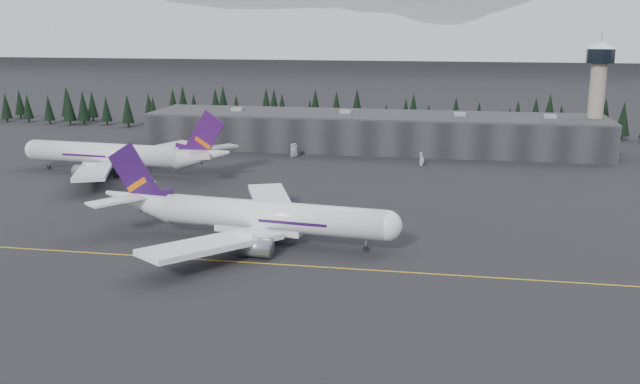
% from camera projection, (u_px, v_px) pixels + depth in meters
% --- Properties ---
extents(ground, '(1400.00, 1400.00, 0.00)m').
position_uv_depth(ground, '(301.00, 262.00, 135.29)').
color(ground, black).
rests_on(ground, ground).
extents(taxiline, '(400.00, 0.40, 0.02)m').
position_uv_depth(taxiline, '(299.00, 266.00, 133.38)').
color(taxiline, gold).
rests_on(taxiline, ground).
extents(terminal, '(160.00, 30.00, 12.60)m').
position_uv_depth(terminal, '(373.00, 131.00, 253.33)').
color(terminal, black).
rests_on(terminal, ground).
extents(control_tower, '(10.00, 10.00, 37.70)m').
position_uv_depth(control_tower, '(598.00, 86.00, 238.99)').
color(control_tower, gray).
rests_on(control_tower, ground).
extents(treeline, '(360.00, 20.00, 15.00)m').
position_uv_depth(treeline, '(383.00, 115.00, 288.42)').
color(treeline, black).
rests_on(treeline, ground).
extents(mountain_ridge, '(4400.00, 900.00, 420.00)m').
position_uv_depth(mountain_ridge, '(436.00, 51.00, 1091.39)').
color(mountain_ridge, white).
rests_on(mountain_ridge, ground).
extents(jet_main, '(66.18, 60.81, 19.48)m').
position_uv_depth(jet_main, '(247.00, 215.00, 147.58)').
color(jet_main, white).
rests_on(jet_main, ground).
extents(jet_parked, '(68.31, 62.82, 20.09)m').
position_uv_depth(jet_parked, '(123.00, 155.00, 211.93)').
color(jet_parked, silver).
rests_on(jet_parked, ground).
extents(gse_vehicle_a, '(4.37, 5.27, 1.34)m').
position_uv_depth(gse_vehicle_a, '(294.00, 155.00, 238.98)').
color(gse_vehicle_a, silver).
rests_on(gse_vehicle_a, ground).
extents(gse_vehicle_b, '(4.62, 2.29, 1.51)m').
position_uv_depth(gse_vehicle_b, '(422.00, 163.00, 224.95)').
color(gse_vehicle_b, white).
rests_on(gse_vehicle_b, ground).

